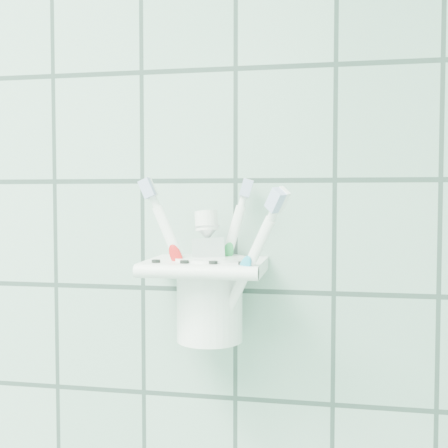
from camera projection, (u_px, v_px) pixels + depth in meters
name	position (u px, v px, depth m)	size (l,w,h in m)	color
holder_bracket	(206.00, 268.00, 0.62)	(0.13, 0.11, 0.04)	white
cup	(210.00, 295.00, 0.63)	(0.08, 0.08, 0.09)	white
toothbrush_pink	(211.00, 250.00, 0.61)	(0.07, 0.02, 0.18)	white
toothbrush_blue	(205.00, 252.00, 0.64)	(0.05, 0.03, 0.18)	white
toothbrush_orange	(217.00, 246.00, 0.62)	(0.08, 0.08, 0.19)	white
toothpaste_tube	(213.00, 264.00, 0.62)	(0.05, 0.04, 0.14)	silver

